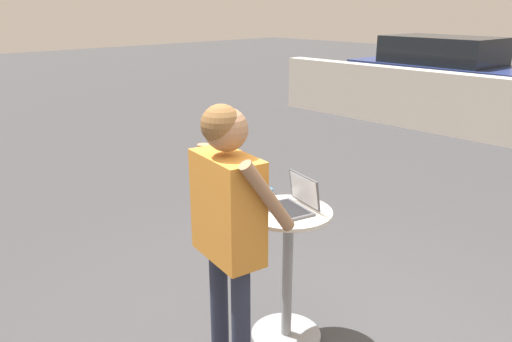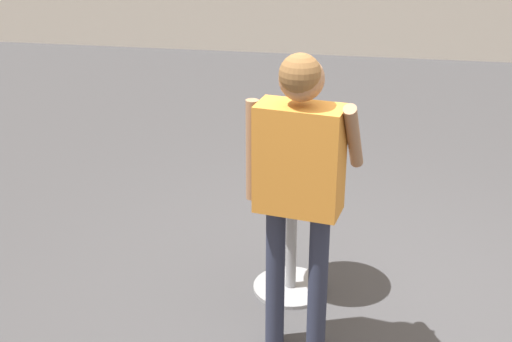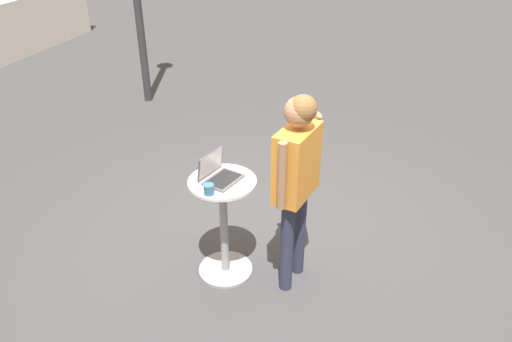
{
  "view_description": "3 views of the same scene",
  "coord_description": "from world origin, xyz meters",
  "px_view_note": "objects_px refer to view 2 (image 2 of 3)",
  "views": [
    {
      "loc": [
        1.53,
        -2.03,
        2.25
      ],
      "look_at": [
        -0.67,
        0.07,
        1.24
      ],
      "focal_mm": 35.0,
      "sensor_mm": 36.0,
      "label": 1
    },
    {
      "loc": [
        -0.07,
        -3.84,
        2.64
      ],
      "look_at": [
        -0.7,
        -0.05,
        0.96
      ],
      "focal_mm": 50.0,
      "sensor_mm": 36.0,
      "label": 2
    },
    {
      "loc": [
        -3.74,
        -1.22,
        3.12
      ],
      "look_at": [
        -0.34,
        -0.04,
        1.02
      ],
      "focal_mm": 35.0,
      "sensor_mm": 36.0,
      "label": 3
    }
  ],
  "objects_px": {
    "coffee_mug": "(258,145)",
    "standing_person": "(299,168)",
    "laptop": "(296,145)",
    "cafe_table": "(292,217)"
  },
  "relations": [
    {
      "from": "cafe_table",
      "to": "laptop",
      "type": "xyz_separation_m",
      "value": [
        0.01,
        0.03,
        0.48
      ]
    },
    {
      "from": "cafe_table",
      "to": "laptop",
      "type": "distance_m",
      "value": 0.49
    },
    {
      "from": "laptop",
      "to": "cafe_table",
      "type": "bearing_deg",
      "value": -108.74
    },
    {
      "from": "cafe_table",
      "to": "coffee_mug",
      "type": "distance_m",
      "value": 0.53
    },
    {
      "from": "coffee_mug",
      "to": "standing_person",
      "type": "height_order",
      "value": "standing_person"
    },
    {
      "from": "cafe_table",
      "to": "coffee_mug",
      "type": "height_order",
      "value": "coffee_mug"
    },
    {
      "from": "cafe_table",
      "to": "coffee_mug",
      "type": "bearing_deg",
      "value": 175.31
    },
    {
      "from": "laptop",
      "to": "standing_person",
      "type": "relative_size",
      "value": 0.21
    },
    {
      "from": "cafe_table",
      "to": "coffee_mug",
      "type": "xyz_separation_m",
      "value": [
        -0.22,
        0.02,
        0.48
      ]
    },
    {
      "from": "cafe_table",
      "to": "standing_person",
      "type": "xyz_separation_m",
      "value": [
        0.1,
        -0.6,
        0.61
      ]
    }
  ]
}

